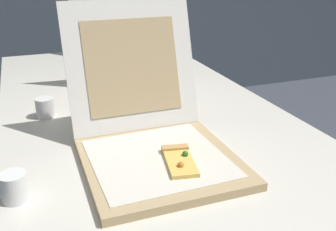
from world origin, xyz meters
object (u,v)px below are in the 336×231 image
pizza_box_back (130,52)px  table (146,128)px  pizza_box_front (154,138)px  cup_white_mid (45,108)px  pizza_box_middle (129,80)px  cup_white_near_left (14,187)px

pizza_box_back → table: bearing=-102.3°
pizza_box_front → cup_white_mid: 0.47m
pizza_box_middle → pizza_box_front: bearing=-92.9°
table → cup_white_mid: (-0.32, 0.11, 0.08)m
cup_white_near_left → cup_white_mid: same height
cup_white_mid → pizza_box_middle: bearing=20.0°
pizza_box_middle → cup_white_mid: pizza_box_middle is taller
pizza_box_front → cup_white_mid: pizza_box_front is taller
cup_white_near_left → pizza_box_front: bearing=12.7°
table → cup_white_near_left: size_ratio=31.92×
pizza_box_front → pizza_box_middle: (0.07, 0.52, 0.00)m
table → pizza_box_back: pizza_box_back is taller
table → cup_white_near_left: 0.57m
pizza_box_back → cup_white_mid: bearing=-128.6°
table → pizza_box_middle: 0.25m
pizza_box_front → pizza_box_middle: pizza_box_middle is taller
pizza_box_middle → cup_white_mid: bearing=-154.9°
pizza_box_front → pizza_box_back: (0.21, 1.00, -0.00)m
pizza_box_back → cup_white_mid: 0.76m
pizza_box_back → cup_white_mid: (-0.46, -0.60, -0.02)m
pizza_box_front → cup_white_near_left: size_ratio=7.78×
pizza_box_middle → pizza_box_back: pizza_box_middle is taller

